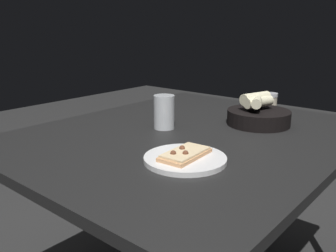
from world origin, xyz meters
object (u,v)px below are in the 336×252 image
(pizza_plate, at_px, (185,158))
(beer_glass, at_px, (164,114))
(bread_basket, at_px, (259,115))
(pepper_shaker, at_px, (270,103))
(dining_table, at_px, (189,148))

(pizza_plate, relative_size, beer_glass, 1.88)
(bread_basket, height_order, beer_glass, beer_glass)
(beer_glass, height_order, pepper_shaker, beer_glass)
(bread_basket, xyz_separation_m, pepper_shaker, (-0.06, 0.23, -0.00))
(pizza_plate, xyz_separation_m, bread_basket, (-0.02, 0.48, 0.03))
(dining_table, xyz_separation_m, pepper_shaker, (0.08, 0.47, 0.09))
(pizza_plate, distance_m, beer_glass, 0.34)
(bread_basket, xyz_separation_m, beer_glass, (-0.24, -0.26, 0.02))
(dining_table, xyz_separation_m, pizza_plate, (0.16, -0.23, 0.07))
(dining_table, bearing_deg, pepper_shaker, 80.72)
(beer_glass, bearing_deg, dining_table, 10.37)
(beer_glass, bearing_deg, bread_basket, 48.00)
(bread_basket, relative_size, beer_glass, 1.92)
(pepper_shaker, bearing_deg, beer_glass, -109.67)
(pizza_plate, xyz_separation_m, pepper_shaker, (-0.08, 0.71, 0.03))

